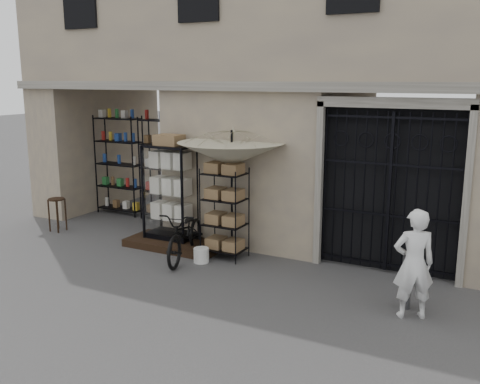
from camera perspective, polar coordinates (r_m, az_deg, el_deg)
The scene contains 14 objects.
ground at distance 8.68m, azimuth 0.38°, elevation -11.00°, with size 80.00×80.00×0.00m, color black.
main_building at distance 11.74m, azimuth 9.85°, elevation 17.25°, with size 14.00×4.00×9.00m, color tan.
shop_recess at distance 12.97m, azimuth -11.69°, elevation 3.37°, with size 3.00×1.70×3.00m, color black.
shop_shelving at distance 13.42m, azimuth -10.46°, elevation 2.62°, with size 2.70×0.50×2.50m, color black.
iron_gate at distance 9.75m, azimuth 15.86°, elevation 0.36°, with size 2.50×0.21×3.00m.
step_platform at distance 11.07m, azimuth -7.02°, elevation -5.52°, with size 2.00×0.90×0.15m, color black.
display_cabinet at distance 11.06m, azimuth -7.43°, elevation -0.50°, with size 1.07×0.78×2.09m.
wire_rack at distance 10.20m, azimuth -1.65°, elevation -2.38°, with size 0.92×0.81×1.75m.
market_umbrella at distance 10.14m, azimuth -0.90°, elevation 4.76°, with size 2.06×2.09×2.94m.
white_bucket at distance 10.14m, azimuth -4.15°, elevation -6.74°, with size 0.29×0.29×0.28m, color silver.
bicycle at distance 10.41m, azimuth -5.73°, elevation -7.08°, with size 0.65×0.98×1.87m, color black.
wooden_stool at distance 12.77m, azimuth -18.90°, elevation -2.21°, with size 0.38×0.38×0.76m.
steel_bollard at distance 8.46m, azimuth 17.32°, elevation -9.22°, with size 0.15×0.15×0.81m, color #57585C.
shopkeeper at distance 8.36m, azimuth 17.67°, elevation -12.54°, with size 0.59×1.62×0.39m, color silver.
Camera 1 is at (3.67, -7.10, 3.39)m, focal length 40.00 mm.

